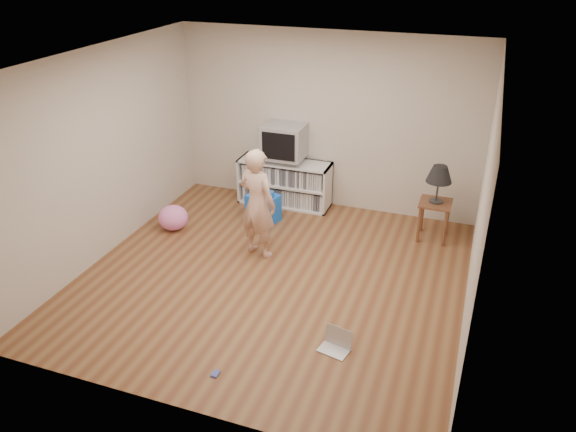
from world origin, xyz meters
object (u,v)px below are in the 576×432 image
at_px(plush_blue, 263,207).
at_px(plush_pink, 173,218).
at_px(table_lamp, 439,175).
at_px(media_unit, 285,182).
at_px(person, 257,203).
at_px(dvd_deck, 285,159).
at_px(crt_tv, 284,141).
at_px(side_table, 435,211).
at_px(laptop, 336,344).

bearing_deg(plush_blue, plush_pink, -132.58).
distance_m(table_lamp, plush_blue, 2.51).
bearing_deg(table_lamp, media_unit, 170.40).
bearing_deg(person, plush_pink, 6.23).
relative_size(dvd_deck, crt_tv, 0.75).
bearing_deg(table_lamp, side_table, 0.00).
xyz_separation_m(table_lamp, plush_pink, (-3.47, -0.95, -0.77)).
height_order(media_unit, side_table, media_unit).
xyz_separation_m(laptop, plush_blue, (-1.75, 2.39, 0.15)).
bearing_deg(crt_tv, media_unit, 90.00).
xyz_separation_m(dvd_deck, crt_tv, (0.00, -0.00, 0.29)).
bearing_deg(person, crt_tv, -67.17).
relative_size(dvd_deck, laptop, 1.32).
relative_size(side_table, person, 0.38).
bearing_deg(dvd_deck, media_unit, 90.00).
xyz_separation_m(table_lamp, laptop, (-0.63, -2.66, -0.89)).
bearing_deg(dvd_deck, side_table, -9.22).
xyz_separation_m(media_unit, crt_tv, (0.00, -0.02, 0.67)).
bearing_deg(media_unit, dvd_deck, -90.00).
bearing_deg(media_unit, table_lamp, -9.60).
bearing_deg(laptop, person, 146.90).
bearing_deg(side_table, laptop, -103.26).
bearing_deg(plush_pink, table_lamp, 15.22).
xyz_separation_m(laptop, plush_pink, (-2.85, 1.72, 0.12)).
distance_m(dvd_deck, laptop, 3.52).
distance_m(media_unit, crt_tv, 0.67).
relative_size(table_lamp, laptop, 1.51).
bearing_deg(side_table, plush_pink, -164.78).
xyz_separation_m(dvd_deck, plush_pink, (-1.19, -1.32, -0.56)).
relative_size(person, laptop, 4.24).
distance_m(crt_tv, person, 1.58).
relative_size(laptop, plush_blue, 0.68).
distance_m(side_table, laptop, 2.76).
height_order(person, plush_pink, person).
bearing_deg(crt_tv, table_lamp, -9.13).
xyz_separation_m(media_unit, laptop, (1.65, -3.05, -0.29)).
distance_m(side_table, plush_pink, 3.61).
xyz_separation_m(person, plush_pink, (-1.39, 0.23, -0.55)).
bearing_deg(laptop, side_table, 89.30).
xyz_separation_m(side_table, person, (-2.08, -1.17, 0.31)).
bearing_deg(media_unit, laptop, -61.53).
distance_m(person, laptop, 2.19).
bearing_deg(person, laptop, 149.85).
bearing_deg(person, table_lamp, -135.10).
bearing_deg(plush_blue, crt_tv, 97.12).
relative_size(dvd_deck, plush_pink, 1.09).
relative_size(person, plush_pink, 3.49).
relative_size(plush_blue, plush_pink, 1.21).
distance_m(media_unit, plush_blue, 0.68).
relative_size(side_table, table_lamp, 1.07).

